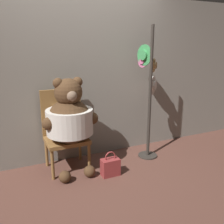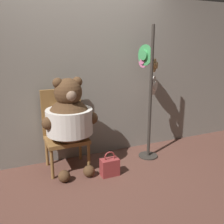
% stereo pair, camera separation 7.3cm
% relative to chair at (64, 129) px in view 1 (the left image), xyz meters
% --- Properties ---
extents(ground_plane, '(14.00, 14.00, 0.00)m').
position_rel_chair_xyz_m(ground_plane, '(0.28, -0.38, -0.54)').
color(ground_plane, brown).
extents(wall_back, '(8.00, 0.10, 2.28)m').
position_rel_chair_xyz_m(wall_back, '(0.28, 0.25, 0.60)').
color(wall_back, gray).
rests_on(wall_back, ground_plane).
extents(chair, '(0.53, 0.45, 1.05)m').
position_rel_chair_xyz_m(chair, '(0.00, 0.00, 0.00)').
color(chair, olive).
rests_on(chair, ground_plane).
extents(teddy_bear, '(0.71, 0.62, 1.23)m').
position_rel_chair_xyz_m(teddy_bear, '(0.03, -0.17, 0.18)').
color(teddy_bear, '#4C331E').
rests_on(teddy_bear, ground_plane).
extents(hat_display_rack, '(0.36, 0.42, 1.87)m').
position_rel_chair_xyz_m(hat_display_rack, '(1.21, -0.14, 0.47)').
color(hat_display_rack, '#332D28').
rests_on(hat_display_rack, ground_plane).
extents(handbag_on_ground, '(0.23, 0.13, 0.32)m').
position_rel_chair_xyz_m(handbag_on_ground, '(0.45, -0.49, -0.42)').
color(handbag_on_ground, maroon).
rests_on(handbag_on_ground, ground_plane).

